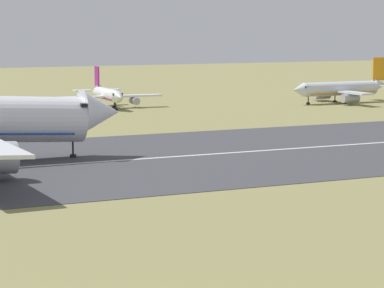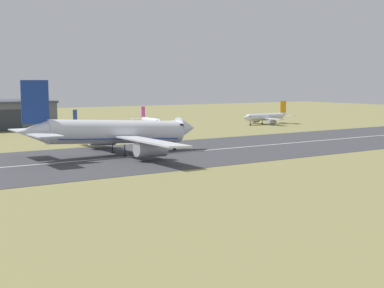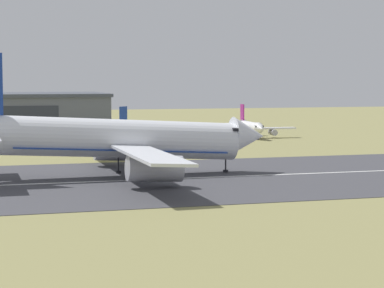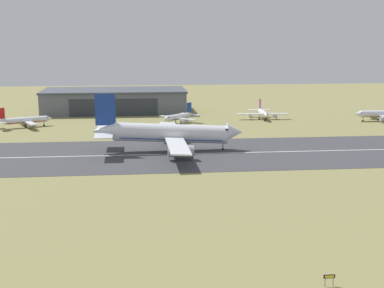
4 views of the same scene
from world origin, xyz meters
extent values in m
plane|color=olive|center=(0.00, 59.66, 0.00)|extent=(624.23, 624.23, 0.00)
cube|color=#3D3D42|center=(0.00, 119.33, 0.03)|extent=(384.23, 48.23, 0.06)
cube|color=silver|center=(0.00, 119.33, 0.07)|extent=(345.81, 0.70, 0.01)
cylinder|color=silver|center=(-1.34, 124.35, 5.83)|extent=(36.39, 6.17, 7.60)
cone|color=silver|center=(19.32, 124.55, 5.83)|extent=(5.57, 5.87, 6.07)
cone|color=silver|center=(-22.88, 124.14, 6.87)|extent=(7.28, 5.31, 5.58)
cube|color=black|center=(16.44, 124.52, 6.99)|extent=(1.17, 4.96, 0.49)
cube|color=navy|center=(-1.34, 124.35, 4.23)|extent=(32.51, 5.84, 1.81)
cube|color=silver|center=(-0.47, 108.73, 4.81)|extent=(6.06, 25.50, 0.69)
cylinder|color=#A8A8B2|center=(0.67, 110.78, 2.76)|extent=(7.77, 3.68, 3.98)
cube|color=silver|center=(-0.77, 139.99, 4.81)|extent=(6.06, 25.50, 0.69)
cylinder|color=#A8A8B2|center=(0.41, 137.96, 2.76)|extent=(7.77, 3.68, 3.98)
cube|color=navy|center=(-21.83, 124.15, 13.68)|extent=(6.33, 0.34, 9.89)
cube|color=silver|center=(-22.16, 116.79, 6.70)|extent=(5.62, 8.95, 0.24)
cube|color=silver|center=(-22.30, 131.51, 6.70)|extent=(5.62, 8.95, 0.24)
cylinder|color=black|center=(15.51, 124.52, 1.46)|extent=(0.24, 0.24, 2.92)
cylinder|color=black|center=(15.51, 124.52, 0.22)|extent=(0.84, 0.84, 0.44)
cylinder|color=black|center=(-1.08, 120.86, 1.46)|extent=(0.24, 0.24, 2.92)
cylinder|color=black|center=(-1.08, 120.86, 0.22)|extent=(0.84, 0.84, 0.44)
cylinder|color=black|center=(-1.15, 127.84, 1.46)|extent=(0.24, 0.24, 2.92)
cylinder|color=black|center=(-1.15, 127.84, 0.22)|extent=(0.84, 0.84, 0.44)
cylinder|color=silver|center=(5.07, 178.96, 3.04)|extent=(10.82, 10.21, 2.47)
cone|color=silver|center=(-0.33, 174.02, 3.04)|extent=(3.31, 3.33, 2.47)
cone|color=silver|center=(10.74, 184.16, 3.49)|extent=(3.69, 3.65, 2.23)
cube|color=black|center=(0.58, 174.85, 3.54)|extent=(2.23, 2.29, 0.44)
cube|color=navy|center=(5.07, 178.96, 2.36)|extent=(9.83, 9.28, 0.20)
cube|color=silver|center=(1.21, 182.81, 2.61)|extent=(7.25, 7.64, 0.40)
cylinder|color=#A8A8B2|center=(1.35, 182.03, 1.59)|extent=(3.41, 3.30, 1.53)
cube|color=silver|center=(8.57, 174.78, 2.61)|extent=(7.25, 7.64, 0.40)
cylinder|color=#A8A8B2|center=(7.80, 174.99, 1.59)|extent=(3.41, 3.30, 1.53)
cube|color=navy|center=(10.41, 183.86, 6.38)|extent=(2.17, 2.02, 4.21)
cube|color=silver|center=(8.60, 186.43, 3.41)|extent=(4.29, 4.38, 0.24)
cube|color=silver|center=(12.82, 181.82, 3.41)|extent=(4.29, 4.38, 0.24)
cylinder|color=black|center=(1.38, 175.58, 0.90)|extent=(0.24, 0.24, 1.80)
cylinder|color=black|center=(1.38, 175.58, 0.22)|extent=(0.84, 0.84, 0.44)
cylinder|color=black|center=(4.25, 180.23, 0.90)|extent=(0.24, 0.24, 1.80)
cylinder|color=black|center=(4.25, 180.23, 0.22)|extent=(0.84, 0.84, 0.44)
cylinder|color=black|center=(6.26, 178.04, 0.90)|extent=(0.24, 0.24, 1.80)
cylinder|color=black|center=(6.26, 178.04, 0.22)|extent=(0.84, 0.84, 0.44)
cylinder|color=silver|center=(94.31, 178.53, 3.20)|extent=(18.69, 3.23, 3.03)
cone|color=silver|center=(83.62, 178.42, 3.20)|extent=(2.76, 3.06, 3.03)
cone|color=silver|center=(105.46, 178.65, 3.75)|extent=(3.67, 2.77, 2.73)
cube|color=black|center=(85.12, 178.43, 3.81)|extent=(1.13, 2.59, 0.44)
cube|color=orange|center=(94.31, 178.53, 2.37)|extent=(16.82, 3.06, 0.20)
cube|color=silver|center=(93.88, 184.66, 2.67)|extent=(3.10, 9.26, 0.40)
cylinder|color=#A8A8B2|center=(93.28, 183.91, 1.48)|extent=(3.96, 1.92, 1.88)
cube|color=silver|center=(94.01, 172.39, 2.67)|extent=(3.10, 9.26, 0.40)
cylinder|color=#A8A8B2|center=(93.40, 173.13, 1.48)|extent=(3.96, 1.92, 1.88)
cube|color=orange|center=(104.92, 178.64, 7.30)|extent=(3.30, 0.31, 5.16)
cube|color=silver|center=(105.28, 182.48, 3.66)|extent=(2.94, 4.67, 0.24)
cube|color=silver|center=(105.36, 174.81, 3.66)|extent=(2.94, 4.67, 0.24)
cylinder|color=black|center=(86.19, 178.44, 0.84)|extent=(0.24, 0.24, 1.69)
cylinder|color=black|center=(86.19, 178.44, 0.22)|extent=(0.84, 0.84, 0.44)
cylinder|color=black|center=(94.42, 180.35, 0.84)|extent=(0.24, 0.24, 1.69)
cylinder|color=black|center=(94.42, 180.35, 0.22)|extent=(0.84, 0.84, 0.44)
cylinder|color=black|center=(94.46, 176.71, 0.84)|extent=(0.24, 0.24, 1.69)
cylinder|color=black|center=(94.46, 176.71, 0.22)|extent=(0.84, 0.84, 0.44)
cylinder|color=white|center=(43.96, 188.78, 2.87)|extent=(3.20, 13.36, 2.47)
cone|color=white|center=(43.53, 181.06, 2.87)|extent=(2.59, 2.36, 2.47)
cone|color=white|center=(44.40, 196.88, 3.31)|extent=(2.39, 3.08, 2.23)
cube|color=black|center=(43.60, 182.28, 3.36)|extent=(2.16, 1.21, 0.44)
cube|color=#991E7A|center=(43.96, 188.78, 2.19)|extent=(3.00, 12.03, 0.20)
cube|color=white|center=(37.57, 188.87, 2.43)|extent=(10.40, 2.78, 0.40)
cylinder|color=#A8A8B2|center=(38.37, 188.38, 1.42)|extent=(1.71, 3.29, 1.53)
cube|color=white|center=(50.32, 188.17, 2.43)|extent=(10.40, 2.78, 0.40)
cylinder|color=#A8A8B2|center=(49.47, 187.77, 1.42)|extent=(1.71, 3.29, 1.53)
cube|color=#991E7A|center=(44.38, 196.43, 6.20)|extent=(0.43, 2.70, 4.20)
cube|color=white|center=(41.28, 197.01, 3.24)|extent=(3.91, 2.56, 0.24)
cube|color=white|center=(47.52, 196.66, 3.24)|extent=(3.91, 2.56, 0.24)
cylinder|color=black|center=(43.66, 183.37, 0.81)|extent=(0.24, 0.24, 1.63)
cylinder|color=black|center=(43.66, 183.37, 0.22)|extent=(0.84, 0.84, 0.44)
cylinder|color=black|center=(42.49, 189.10, 0.81)|extent=(0.24, 0.24, 1.63)
cylinder|color=black|center=(42.49, 189.10, 0.22)|extent=(0.84, 0.84, 0.44)
cylinder|color=black|center=(45.45, 188.94, 0.81)|extent=(0.24, 0.24, 1.63)
cylinder|color=black|center=(45.45, 188.94, 0.22)|extent=(0.84, 0.84, 0.44)
camera|label=1|loc=(-20.72, 12.46, 17.20)|focal=85.00mm
camera|label=2|loc=(-58.69, 2.96, 18.13)|focal=50.00mm
camera|label=3|loc=(-22.41, 12.46, 14.86)|focal=70.00mm
camera|label=4|loc=(-12.15, -43.16, 35.44)|focal=50.00mm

